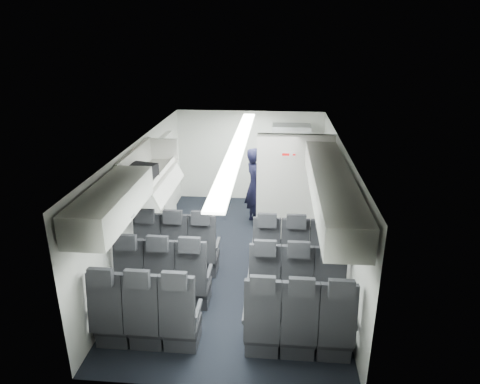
% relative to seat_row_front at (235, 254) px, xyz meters
% --- Properties ---
extents(cabin_shell, '(3.41, 6.01, 2.16)m').
position_rel_seat_row_front_xyz_m(cabin_shell, '(0.00, 0.53, 0.72)').
color(cabin_shell, black).
rests_on(cabin_shell, ground).
extents(seat_row_front, '(3.33, 0.56, 1.24)m').
position_rel_seat_row_front_xyz_m(seat_row_front, '(0.00, 0.00, 0.00)').
color(seat_row_front, black).
rests_on(seat_row_front, cabin_shell).
extents(seat_row_mid, '(3.33, 0.56, 1.24)m').
position_rel_seat_row_front_xyz_m(seat_row_mid, '(0.00, -0.90, 0.00)').
color(seat_row_mid, black).
rests_on(seat_row_mid, cabin_shell).
extents(seat_row_rear, '(3.33, 0.56, 1.24)m').
position_rel_seat_row_front_xyz_m(seat_row_rear, '(0.00, -1.80, 0.00)').
color(seat_row_rear, black).
rests_on(seat_row_rear, cabin_shell).
extents(overhead_bin_left_rear, '(0.53, 1.80, 0.40)m').
position_rel_seat_row_front_xyz_m(overhead_bin_left_rear, '(-1.40, -1.47, 1.46)').
color(overhead_bin_left_rear, silver).
rests_on(overhead_bin_left_rear, cabin_shell).
extents(overhead_bin_left_front_open, '(0.64, 1.70, 0.72)m').
position_rel_seat_row_front_xyz_m(overhead_bin_left_front_open, '(-1.44, 0.28, 1.33)').
color(overhead_bin_left_front_open, '#9E9E93').
rests_on(overhead_bin_left_front_open, cabin_shell).
extents(overhead_bin_right_rear, '(0.53, 1.80, 0.40)m').
position_rel_seat_row_front_xyz_m(overhead_bin_right_rear, '(1.40, -1.47, 1.46)').
color(overhead_bin_right_rear, silver).
rests_on(overhead_bin_right_rear, cabin_shell).
extents(overhead_bin_right_front, '(0.53, 1.70, 0.40)m').
position_rel_seat_row_front_xyz_m(overhead_bin_right_front, '(1.40, 0.28, 1.46)').
color(overhead_bin_right_front, silver).
rests_on(overhead_bin_right_front, cabin_shell).
extents(bulkhead_partition, '(1.40, 0.15, 2.13)m').
position_rel_seat_row_front_xyz_m(bulkhead_partition, '(0.98, 1.33, 0.67)').
color(bulkhead_partition, silver).
rests_on(bulkhead_partition, cabin_shell).
extents(galley_unit, '(0.85, 0.52, 1.90)m').
position_rel_seat_row_front_xyz_m(galley_unit, '(0.95, 3.25, 0.55)').
color(galley_unit, '#939399').
rests_on(galley_unit, cabin_shell).
extents(boarding_door, '(0.12, 1.27, 1.86)m').
position_rel_seat_row_front_xyz_m(boarding_door, '(-1.64, 2.09, 0.55)').
color(boarding_door, silver).
rests_on(boarding_door, cabin_shell).
extents(flight_attendant, '(0.59, 0.71, 1.65)m').
position_rel_seat_row_front_xyz_m(flight_attendant, '(0.20, 2.14, 0.42)').
color(flight_attendant, black).
rests_on(flight_attendant, ground).
extents(carry_on_bag, '(0.47, 0.39, 0.25)m').
position_rel_seat_row_front_xyz_m(carry_on_bag, '(-1.44, -0.02, 1.40)').
color(carry_on_bag, black).
rests_on(carry_on_bag, overhead_bin_left_front_open).
extents(papers, '(0.18, 0.06, 0.13)m').
position_rel_seat_row_front_xyz_m(papers, '(0.39, 2.09, 0.66)').
color(papers, white).
rests_on(papers, flight_attendant).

